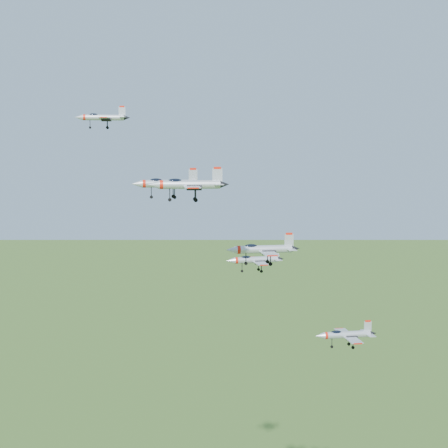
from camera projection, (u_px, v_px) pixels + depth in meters
name	position (u px, v px, depth m)	size (l,w,h in m)	color
jet_lead	(102.00, 117.00, 119.28)	(10.47, 8.79, 2.81)	#ADB3BA
jet_left_high	(167.00, 183.00, 109.52)	(12.76, 10.65, 3.41)	#ADB3BA
jet_right_high	(187.00, 184.00, 93.54)	(12.30, 10.38, 3.31)	#ADB3BA
jet_left_low	(255.00, 260.00, 130.36)	(12.52, 10.41, 3.34)	#ADB3BA
jet_right_low	(262.00, 249.00, 111.92)	(13.60, 11.41, 3.64)	#ADB3BA
jet_trail	(345.00, 334.00, 120.74)	(12.44, 10.42, 3.33)	#ADB3BA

